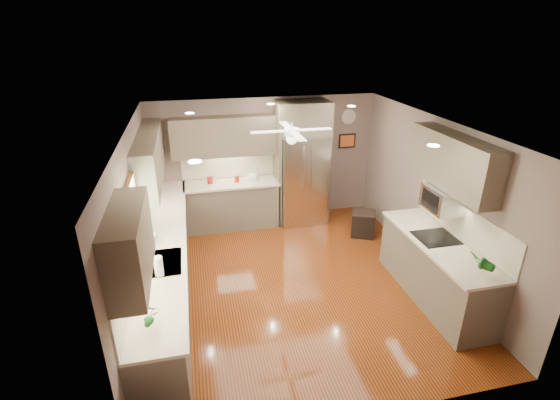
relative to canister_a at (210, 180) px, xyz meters
name	(u,v)px	position (x,y,z in m)	size (l,w,h in m)	color
floor	(295,282)	(1.14, -2.21, -1.02)	(5.00, 5.00, 0.00)	#50130A
ceiling	(297,127)	(1.14, -2.21, 1.48)	(5.00, 5.00, 0.00)	white
wall_back	(264,160)	(1.14, 0.29, 0.23)	(4.50, 4.50, 0.00)	#6B5751
wall_front	(365,323)	(1.14, -4.71, 0.23)	(4.50, 4.50, 0.00)	#6B5751
wall_left	(136,226)	(-1.11, -2.21, 0.23)	(5.00, 5.00, 0.00)	#6B5751
wall_right	(433,198)	(3.39, -2.21, 0.23)	(5.00, 5.00, 0.00)	#6B5751
canister_a	(210,180)	(0.00, 0.00, 0.00)	(0.09, 0.09, 0.15)	maroon
canister_b	(214,180)	(0.08, 0.03, -0.01)	(0.09, 0.09, 0.14)	silver
canister_d	(237,179)	(0.53, -0.02, -0.02)	(0.09, 0.09, 0.13)	maroon
soap_bottle	(153,236)	(-0.92, -2.16, 0.02)	(0.09, 0.10, 0.21)	white
potted_plant_left	(152,315)	(-0.82, -3.96, 0.07)	(0.16, 0.11, 0.31)	#1B601B
potted_plant_right	(481,261)	(3.05, -3.84, 0.09)	(0.19, 0.15, 0.35)	#1B601B
bowl	(253,179)	(0.84, -0.03, -0.05)	(0.24, 0.24, 0.06)	beige
left_run	(165,266)	(-0.82, -2.06, -0.54)	(0.65, 4.70, 1.45)	brown
back_run	(232,203)	(0.41, -0.01, -0.54)	(1.85, 0.65, 1.45)	brown
uppers	(238,160)	(0.40, -1.50, 0.85)	(4.50, 4.70, 0.95)	brown
window	(131,222)	(-1.08, -2.71, 0.53)	(0.05, 1.12, 0.92)	#BFF2B2
sink	(162,264)	(-0.80, -2.71, -0.11)	(0.50, 0.70, 0.32)	silver
refrigerator	(302,166)	(1.84, -0.05, 0.17)	(1.06, 0.75, 2.45)	silver
right_run	(436,268)	(3.07, -3.01, -0.54)	(0.70, 2.20, 1.45)	brown
microwave	(443,199)	(3.16, -2.76, 0.46)	(0.43, 0.55, 0.34)	silver
ceiling_fan	(292,134)	(1.14, -1.91, 1.31)	(1.18, 1.18, 0.32)	white
recessed_lights	(287,121)	(1.10, -1.81, 1.47)	(2.84, 3.14, 0.01)	white
wall_clock	(349,117)	(2.89, 0.27, 1.03)	(0.30, 0.03, 0.30)	white
framed_print	(347,141)	(2.89, 0.27, 0.53)	(0.36, 0.03, 0.30)	black
stool	(363,223)	(2.83, -0.95, -0.78)	(0.57, 0.57, 0.49)	black
paper_towel	(159,266)	(-0.80, -3.03, 0.06)	(0.11, 0.11, 0.27)	white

